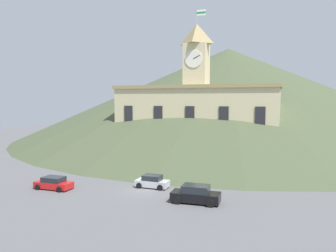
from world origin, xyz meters
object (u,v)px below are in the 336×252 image
(car_blue_van, at_px, (106,158))
(car_green_wagon, at_px, (163,166))
(car_black_suv, at_px, (196,195))
(car_red_sedan, at_px, (54,183))
(car_silver_hatch, at_px, (152,182))
(street_lamp_far_left, at_px, (137,140))
(street_lamp_center, at_px, (185,143))
(street_lamp_left, at_px, (246,146))
(car_white_taxi, at_px, (222,173))
(pedestrian, at_px, (132,157))

(car_blue_van, xyz_separation_m, car_green_wagon, (10.48, -1.69, -0.25))
(car_green_wagon, height_order, car_black_suv, car_black_suv)
(car_red_sedan, height_order, car_silver_hatch, car_silver_hatch)
(car_green_wagon, bearing_deg, street_lamp_far_left, 128.85)
(street_lamp_center, relative_size, car_green_wagon, 0.90)
(street_lamp_left, distance_m, car_black_suv, 20.63)
(car_white_taxi, height_order, pedestrian, pedestrian)
(street_lamp_left, bearing_deg, street_lamp_center, 180.00)
(street_lamp_center, distance_m, car_blue_van, 13.19)
(street_lamp_far_left, distance_m, pedestrian, 4.16)
(car_blue_van, height_order, car_silver_hatch, car_blue_van)
(street_lamp_left, bearing_deg, car_silver_hatch, -118.73)
(street_lamp_far_left, xyz_separation_m, car_green_wagon, (7.58, -7.45, -2.67))
(street_lamp_far_left, xyz_separation_m, street_lamp_left, (18.60, 0.00, -0.22))
(street_lamp_far_left, height_order, car_white_taxi, street_lamp_far_left)
(street_lamp_center, xyz_separation_m, car_white_taxi, (7.74, -8.85, -2.49))
(car_green_wagon, height_order, car_silver_hatch, car_green_wagon)
(street_lamp_left, relative_size, car_silver_hatch, 1.08)
(street_lamp_center, relative_size, car_red_sedan, 0.97)
(street_lamp_far_left, bearing_deg, street_lamp_center, 0.00)
(car_red_sedan, distance_m, pedestrian, 17.61)
(car_blue_van, bearing_deg, pedestrian, 29.12)
(car_green_wagon, bearing_deg, car_blue_van, 164.20)
(car_silver_hatch, bearing_deg, car_red_sedan, 23.67)
(car_red_sedan, bearing_deg, street_lamp_far_left, -92.92)
(car_blue_van, xyz_separation_m, pedestrian, (3.57, 2.40, 0.05))
(car_white_taxi, bearing_deg, pedestrian, 156.44)
(pedestrian, bearing_deg, street_lamp_center, 32.93)
(car_blue_van, distance_m, car_red_sedan, 15.24)
(car_blue_van, height_order, car_green_wagon, car_blue_van)
(street_lamp_center, distance_m, car_green_wagon, 7.94)
(street_lamp_left, height_order, car_blue_van, street_lamp_left)
(car_blue_van, relative_size, car_black_suv, 1.05)
(street_lamp_center, relative_size, street_lamp_left, 1.01)
(car_black_suv, bearing_deg, street_lamp_left, 79.85)
(car_black_suv, bearing_deg, car_green_wagon, 120.32)
(car_silver_hatch, height_order, pedestrian, pedestrian)
(pedestrian, bearing_deg, car_red_sedan, -85.19)
(street_lamp_far_left, distance_m, car_silver_hatch, 19.23)
(pedestrian, bearing_deg, car_blue_van, -135.68)
(street_lamp_center, height_order, car_green_wagon, street_lamp_center)
(car_white_taxi, distance_m, car_silver_hatch, 10.29)
(car_blue_van, height_order, car_red_sedan, car_blue_van)
(car_red_sedan, height_order, car_black_suv, car_black_suv)
(street_lamp_center, relative_size, car_blue_van, 0.82)
(car_green_wagon, xyz_separation_m, car_silver_hatch, (2.00, -9.00, -0.03))
(street_lamp_far_left, xyz_separation_m, car_red_sedan, (-1.04, -20.88, -2.71))
(street_lamp_far_left, relative_size, car_red_sedan, 1.05)
(car_white_taxi, relative_size, car_green_wagon, 0.97)
(car_black_suv, bearing_deg, car_silver_hatch, 146.01)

